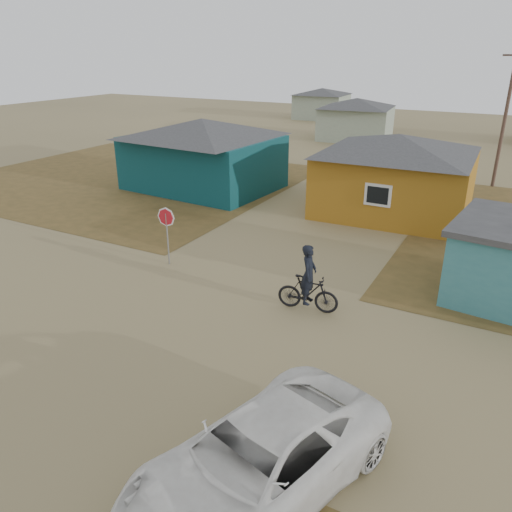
{
  "coord_description": "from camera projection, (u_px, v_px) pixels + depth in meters",
  "views": [
    {
      "loc": [
        7.96,
        -10.4,
        7.69
      ],
      "look_at": [
        0.69,
        3.0,
        1.3
      ],
      "focal_mm": 35.0,
      "sensor_mm": 36.0,
      "label": 1
    }
  ],
  "objects": [
    {
      "name": "house_pale_west",
      "position": [
        356.0,
        118.0,
        44.38
      ],
      "size": [
        7.04,
        6.15,
        3.6
      ],
      "color": "#929F88",
      "rests_on": "ground"
    },
    {
      "name": "house_teal",
      "position": [
        203.0,
        153.0,
        28.79
      ],
      "size": [
        8.93,
        7.08,
        4.0
      ],
      "color": "#0B373D",
      "rests_on": "ground"
    },
    {
      "name": "ground",
      "position": [
        188.0,
        326.0,
        14.9
      ],
      "size": [
        120.0,
        120.0,
        0.0
      ],
      "primitive_type": "plane",
      "color": "#8C7A50"
    },
    {
      "name": "stop_sign",
      "position": [
        166.0,
        223.0,
        18.51
      ],
      "size": [
        0.71,
        0.28,
        2.27
      ],
      "color": "gray",
      "rests_on": "ground"
    },
    {
      "name": "utility_pole_near",
      "position": [
        505.0,
        115.0,
        28.27
      ],
      "size": [
        1.4,
        0.2,
        8.0
      ],
      "color": "brown",
      "rests_on": "ground"
    },
    {
      "name": "house_yellow",
      "position": [
        396.0,
        173.0,
        24.37
      ],
      "size": [
        7.72,
        6.76,
        3.9
      ],
      "color": "#9D6718",
      "rests_on": "ground"
    },
    {
      "name": "cyclist",
      "position": [
        308.0,
        287.0,
        15.51
      ],
      "size": [
        2.0,
        0.82,
        2.2
      ],
      "color": "black",
      "rests_on": "ground"
    },
    {
      "name": "vehicle",
      "position": [
        259.0,
        460.0,
        9.05
      ],
      "size": [
        4.0,
        6.01,
        1.53
      ],
      "primitive_type": "imported",
      "rotation": [
        0.0,
        0.0,
        -0.29
      ],
      "color": "white",
      "rests_on": "ground"
    },
    {
      "name": "house_pale_north",
      "position": [
        322.0,
        103.0,
        57.67
      ],
      "size": [
        6.28,
        5.81,
        3.4
      ],
      "color": "#929F88",
      "rests_on": "ground"
    },
    {
      "name": "grass_nw",
      "position": [
        128.0,
        179.0,
        31.6
      ],
      "size": [
        20.0,
        18.0,
        0.0
      ],
      "primitive_type": "cube",
      "color": "brown",
      "rests_on": "ground"
    }
  ]
}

